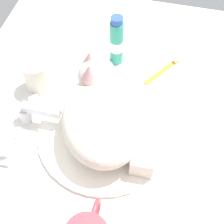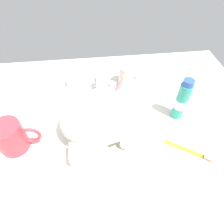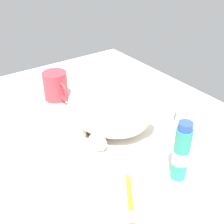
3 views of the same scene
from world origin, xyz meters
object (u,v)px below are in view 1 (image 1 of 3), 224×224
Objects in this scene: soap_bar at (2,143)px; toothbrush at (165,69)px; faucet at (30,113)px; rinse_cup at (37,75)px; cat at (105,113)px; toothpaste_bottle at (117,42)px.

soap_bar reaches higher than toothbrush.
faucet is 1.58× the size of rinse_cup.
faucet is 0.45× the size of cat.
rinse_cup reaches higher than toothbrush.
faucet is at bearing 147.60° from toothpaste_bottle.
rinse_cup reaches higher than soap_bar.
soap_bar is (-20.23, 1.29, -1.69)cm from rinse_cup.
faucet is 1.11× the size of toothbrush.
cat reaches higher than toothpaste_bottle.
toothpaste_bottle is (34.29, -19.43, 4.61)cm from soap_bar.
rinse_cup is 0.56× the size of toothpaste_bottle.
toothbrush is (13.64, -32.22, -3.75)cm from rinse_cup.
rinse_cup is 23.14cm from toothpaste_bottle.
faucet is 9.88cm from soap_bar.
rinse_cup is 1.36× the size of soap_bar.
toothbrush is at bearing -50.59° from faucet.
toothpaste_bottle is at bearing 6.76° from cat.
soap_bar is (-9.23, 3.53, -0.26)cm from faucet.
cat is (1.23, -18.73, 4.66)cm from faucet.
cat is 25.08cm from soap_bar.
faucet is 38.88cm from toothbrush.
toothpaste_bottle is (23.83, 2.82, -0.31)cm from cat.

